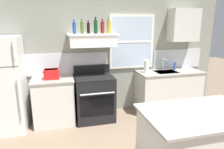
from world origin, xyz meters
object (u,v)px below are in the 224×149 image
(refrigerator, at_px, (3,85))
(paper_towel_roll, at_px, (146,67))
(bottle_balsamic_dark, at_px, (88,28))
(bottle_red_label_wine, at_px, (102,27))
(bottle_blue_liqueur, at_px, (74,28))
(stove_range, at_px, (94,97))
(bottle_olive_oil_square, at_px, (82,28))
(dish_soap_bottle, at_px, (175,66))
(toaster, at_px, (52,74))
(bottle_champagne_gold_foil, at_px, (109,27))
(kitchen_island, at_px, (197,145))
(bottle_dark_green_wine, at_px, (96,27))

(refrigerator, xyz_separation_m, paper_towel_roll, (2.79, 0.06, 0.18))
(bottle_balsamic_dark, distance_m, bottle_red_label_wine, 0.28)
(bottle_blue_liqueur, distance_m, bottle_red_label_wine, 0.55)
(bottle_blue_liqueur, relative_size, bottle_balsamic_dark, 1.05)
(stove_range, distance_m, bottle_blue_liqueur, 1.43)
(paper_towel_roll, bearing_deg, bottle_red_label_wine, 174.83)
(refrigerator, bearing_deg, bottle_blue_liqueur, 3.76)
(stove_range, height_order, bottle_olive_oil_square, bottle_olive_oil_square)
(refrigerator, height_order, bottle_blue_liqueur, bottle_blue_liqueur)
(bottle_olive_oil_square, distance_m, dish_soap_bottle, 2.25)
(toaster, height_order, dish_soap_bottle, toaster)
(bottle_red_label_wine, xyz_separation_m, bottle_champagne_gold_foil, (0.13, -0.04, 0.01))
(kitchen_island, bearing_deg, toaster, 131.36)
(bottle_red_label_wine, height_order, paper_towel_roll, bottle_red_label_wine)
(bottle_champagne_gold_foil, xyz_separation_m, kitchen_island, (0.62, -2.07, -1.41))
(toaster, xyz_separation_m, paper_towel_roll, (1.95, 0.01, 0.04))
(toaster, height_order, kitchen_island, toaster)
(refrigerator, bearing_deg, bottle_dark_green_wine, 2.30)
(bottle_balsamic_dark, distance_m, paper_towel_roll, 1.46)
(toaster, relative_size, paper_towel_roll, 1.10)
(bottle_dark_green_wine, distance_m, bottle_champagne_gold_foil, 0.28)
(refrigerator, distance_m, dish_soap_bottle, 3.54)
(paper_towel_roll, bearing_deg, kitchen_island, -95.04)
(bottle_olive_oil_square, relative_size, dish_soap_bottle, 1.53)
(toaster, xyz_separation_m, bottle_balsamic_dark, (0.74, 0.10, 0.84))
(bottle_champagne_gold_foil, bearing_deg, toaster, -177.11)
(bottle_blue_liqueur, bearing_deg, bottle_dark_green_wine, -2.48)
(bottle_balsamic_dark, distance_m, kitchen_island, 2.73)
(bottle_blue_liqueur, relative_size, bottle_champagne_gold_foil, 0.90)
(refrigerator, xyz_separation_m, bottle_balsamic_dark, (1.58, 0.15, 0.99))
(bottle_blue_liqueur, bearing_deg, bottle_red_label_wine, 6.07)
(bottle_champagne_gold_foil, bearing_deg, bottle_red_label_wine, 164.46)
(refrigerator, height_order, bottle_dark_green_wine, bottle_dark_green_wine)
(bottle_dark_green_wine, bearing_deg, paper_towel_roll, -0.44)
(bottle_balsamic_dark, bearing_deg, toaster, -172.42)
(stove_range, distance_m, bottle_champagne_gold_foil, 1.45)
(bottle_dark_green_wine, relative_size, dish_soap_bottle, 1.75)
(bottle_blue_liqueur, distance_m, paper_towel_roll, 1.69)
(refrigerator, xyz_separation_m, kitchen_island, (2.61, -1.96, -0.41))
(bottle_balsamic_dark, height_order, paper_towel_roll, bottle_balsamic_dark)
(stove_range, height_order, dish_soap_bottle, same)
(stove_range, height_order, bottle_blue_liqueur, bottle_blue_liqueur)
(bottle_olive_oil_square, height_order, bottle_red_label_wine, bottle_red_label_wine)
(refrigerator, bearing_deg, dish_soap_bottle, 2.60)
(bottle_dark_green_wine, xyz_separation_m, kitchen_island, (0.90, -2.03, -1.42))
(bottle_dark_green_wine, height_order, bottle_red_label_wine, bottle_dark_green_wine)
(refrigerator, relative_size, bottle_olive_oil_square, 6.31)
(refrigerator, distance_m, bottle_olive_oil_square, 1.76)
(bottle_blue_liqueur, bearing_deg, bottle_balsamic_dark, 12.94)
(bottle_balsamic_dark, bearing_deg, bottle_olive_oil_square, -146.81)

